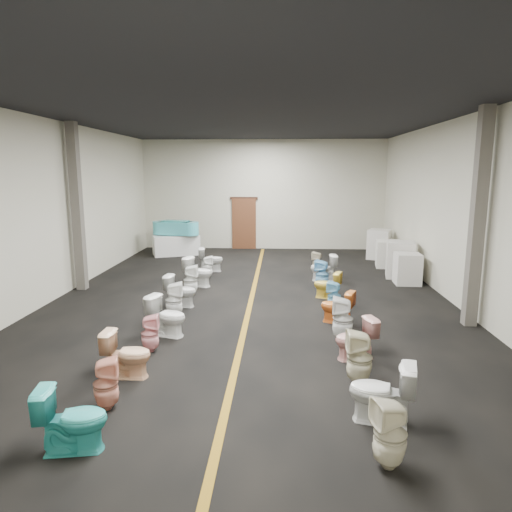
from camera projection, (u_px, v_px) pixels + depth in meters
The scene contains 39 objects.
floor at pixel (251, 301), 11.44m from camera, with size 16.00×16.00×0.00m, color black.
ceiling at pixel (250, 115), 10.62m from camera, with size 16.00×16.00×0.00m, color black.
wall_back at pixel (263, 195), 18.88m from camera, with size 10.00×10.00×0.00m, color #BDBAA1.
wall_front at pixel (175, 312), 3.18m from camera, with size 10.00×10.00×0.00m, color #BDBAA1.
wall_left at pixel (50, 211), 11.29m from camera, with size 16.00×16.00×0.00m, color #BDBAA1.
wall_right at pixel (462, 213), 10.77m from camera, with size 16.00×16.00×0.00m, color #BDBAA1.
aisle_stripe at pixel (251, 301), 11.44m from camera, with size 0.12×15.60×0.01m, color #855E13.
back_door at pixel (244, 224), 19.09m from camera, with size 1.00×0.10×2.10m, color #562D19.
door_frame at pixel (244, 198), 18.90m from camera, with size 1.15×0.08×0.10m, color #331C11.
column_left at pixel (77, 208), 12.26m from camera, with size 0.25×0.25×4.50m, color #59544C.
column_right at pixel (478, 219), 9.31m from camera, with size 0.25×0.25×4.50m, color #59544C.
display_table at pixel (176, 245), 17.77m from camera, with size 1.73×0.87×0.77m, color white.
bathtub at pixel (176, 228), 17.64m from camera, with size 1.84×0.88×0.55m.
appliance_crate_a at pixel (407, 269), 13.15m from camera, with size 0.70×0.70×0.89m, color beige.
appliance_crate_b at pixel (400, 260), 13.96m from camera, with size 0.81×0.81×1.11m, color beige.
appliance_crate_c at pixel (388, 254), 15.48m from camera, with size 0.80×0.80×0.90m, color silver.
appliance_crate_d at pixel (379, 244), 16.92m from camera, with size 0.77×0.77×1.09m, color silver.
toilet_left_0 at pixel (73, 419), 5.27m from camera, with size 0.45×0.78×0.80m, color #30AFAA.
toilet_left_1 at pixel (106, 384), 6.20m from camera, with size 0.33×0.34×0.74m, color #F1A186.
toilet_left_2 at pixel (127, 354), 7.18m from camera, with size 0.43×0.75×0.76m, color #F5BE93.
toilet_left_3 at pixel (150, 333), 8.19m from camera, with size 0.31×0.32×0.70m, color #EFA4A7.
toilet_left_4 at pixel (167, 316), 9.01m from camera, with size 0.45×0.79×0.80m, color white.
toilet_left_5 at pixel (174, 300), 10.06m from camera, with size 0.37×0.38×0.82m, color white.
toilet_left_6 at pixel (181, 291), 10.96m from camera, with size 0.43×0.75×0.77m, color silver.
toilet_left_7 at pixel (191, 280), 11.94m from camera, with size 0.36×0.37×0.81m, color white.
toilet_left_8 at pixel (198, 272), 12.90m from camera, with size 0.46×0.81×0.82m, color white.
toilet_left_9 at pixel (207, 267), 13.85m from camera, with size 0.31×0.32×0.69m, color white.
toilet_left_10 at pixel (211, 260), 14.81m from camera, with size 0.44×0.77×0.78m, color silver.
toilet_right_0 at pixel (390, 434), 4.96m from camera, with size 0.36×0.37×0.81m, color beige.
toilet_right_1 at pixel (381, 393), 5.86m from camera, with size 0.47×0.82×0.84m, color silver.
toilet_right_2 at pixel (359, 358), 6.92m from camera, with size 0.38×0.39×0.86m, color beige.
toilet_right_3 at pixel (356, 339), 7.87m from camera, with size 0.41×0.72×0.73m, color #D99890.
toilet_right_4 at pixel (343, 319), 8.72m from camera, with size 0.39×0.40×0.86m, color white.
toilet_right_5 at pixel (337, 307), 9.77m from camera, with size 0.40×0.71×0.72m, color orange.
toilet_right_6 at pixel (334, 296), 10.64m from camera, with size 0.31×0.32×0.70m, color #7BC5E5.
toilet_right_7 at pixel (327, 285), 11.68m from camera, with size 0.39×0.69×0.71m, color yellow.
toilet_right_8 at pixel (322, 275), 12.60m from camera, with size 0.36×0.37×0.81m, color #76BBE7.
toilet_right_9 at pixel (323, 268), 13.57m from camera, with size 0.44×0.77×0.78m, color white.
toilet_right_10 at pixel (317, 263), 14.54m from camera, with size 0.31×0.32×0.70m, color beige.
Camera 1 is at (0.73, -11.02, 3.22)m, focal length 32.00 mm.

